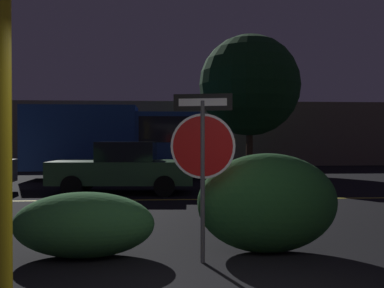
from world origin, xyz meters
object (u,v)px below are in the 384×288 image
object	(u,v)px
passing_car_2	(124,168)
delivery_truck	(119,138)
yellow_pole_left	(3,161)
hedge_bush_2	(268,203)
stop_sign	(203,146)
tree_0	(249,86)
hedge_bush_1	(84,225)

from	to	relation	value
passing_car_2	delivery_truck	distance (m)	4.66
yellow_pole_left	hedge_bush_2	world-z (taller)	yellow_pole_left
stop_sign	hedge_bush_2	size ratio (longest dim) A/B	1.10
hedge_bush_2	tree_0	distance (m)	14.86
stop_sign	hedge_bush_2	xyz separation A→B (m)	(0.97, 0.43, -0.82)
yellow_pole_left	hedge_bush_2	size ratio (longest dim) A/B	1.46
stop_sign	tree_0	bearing A→B (deg)	88.50
yellow_pole_left	passing_car_2	distance (m)	9.79
yellow_pole_left	delivery_truck	xyz separation A→B (m)	(-0.71, 14.29, 0.16)
stop_sign	yellow_pole_left	xyz separation A→B (m)	(-1.66, -2.44, -0.06)
passing_car_2	tree_0	distance (m)	9.66
hedge_bush_2	tree_0	world-z (taller)	tree_0
tree_0	hedge_bush_2	bearing A→B (deg)	-100.10
yellow_pole_left	tree_0	world-z (taller)	tree_0
delivery_truck	tree_0	size ratio (longest dim) A/B	1.07
delivery_truck	tree_0	bearing A→B (deg)	115.27
hedge_bush_2	passing_car_2	bearing A→B (deg)	111.64
hedge_bush_1	tree_0	bearing A→B (deg)	70.31
delivery_truck	hedge_bush_2	bearing A→B (deg)	16.07
passing_car_2	tree_0	bearing A→B (deg)	-32.45
stop_sign	passing_car_2	xyz separation A→B (m)	(-1.76, 7.32, -0.78)
hedge_bush_2	passing_car_2	xyz separation A→B (m)	(-2.73, 6.89, 0.04)
passing_car_2	tree_0	world-z (taller)	tree_0
stop_sign	yellow_pole_left	distance (m)	2.95
stop_sign	hedge_bush_1	bearing A→B (deg)	179.78
yellow_pole_left	tree_0	distance (m)	18.06
yellow_pole_left	delivery_truck	distance (m)	14.31
tree_0	stop_sign	bearing A→B (deg)	-103.46
delivery_truck	tree_0	world-z (taller)	tree_0
stop_sign	passing_car_2	distance (m)	7.57
hedge_bush_1	hedge_bush_2	bearing A→B (deg)	1.87
stop_sign	passing_car_2	world-z (taller)	stop_sign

